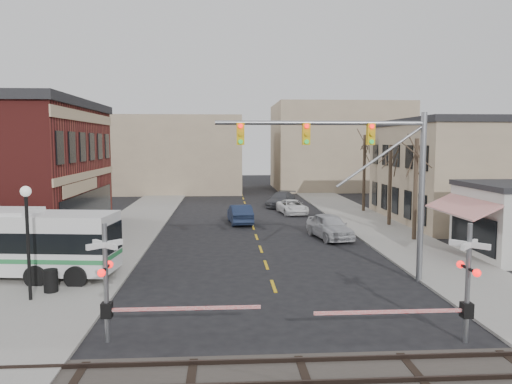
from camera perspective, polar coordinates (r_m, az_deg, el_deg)
ground at (r=21.51m, az=2.55°, el=-12.23°), size 160.00×160.00×0.00m
sidewalk_west at (r=41.51m, az=-13.73°, el=-3.55°), size 5.00×60.00×0.12m
sidewalk_east at (r=42.52m, az=12.42°, el=-3.30°), size 5.00×60.00×0.12m
tree_east_a at (r=34.90m, az=17.75°, el=0.30°), size 0.28×0.28×6.75m
tree_east_b at (r=40.64m, az=15.06°, el=0.78°), size 0.28×0.28×6.30m
tree_east_c at (r=48.28m, az=12.25°, el=2.14°), size 0.28×0.28×7.20m
traffic_signal_mast at (r=23.64m, az=12.43°, el=3.41°), size 9.78×0.30×8.00m
rr_crossing_west at (r=17.28m, az=-15.37°, el=-10.12°), size 5.60×1.36×4.00m
rr_crossing_east at (r=17.87m, az=21.80°, el=-9.80°), size 5.60×1.36×4.00m
street_lamp at (r=22.40m, az=-24.71°, el=-2.91°), size 0.44×0.44×4.74m
trash_bin at (r=23.80m, az=-22.41°, el=-9.35°), size 0.60×0.60×1.00m
car_a at (r=34.79m, az=8.41°, el=-3.89°), size 2.85×5.29×1.71m
car_b at (r=40.70m, az=-1.83°, el=-2.53°), size 2.09×4.90×1.57m
car_c at (r=46.28m, az=4.18°, el=-1.72°), size 2.76×4.92×1.30m
car_d at (r=51.34m, az=2.88°, el=-0.86°), size 3.93×5.58×1.50m
pedestrian_near at (r=26.61m, az=-16.09°, el=-6.96°), size 0.52×0.65×1.54m
pedestrian_far at (r=29.28m, az=-19.08°, el=-5.88°), size 0.93×0.85×1.55m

